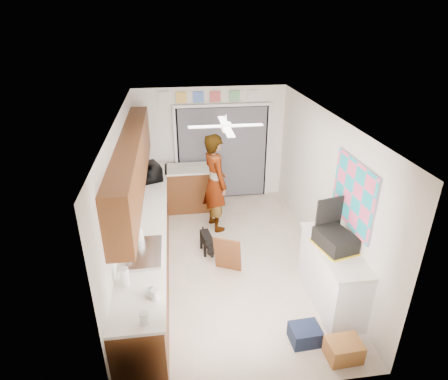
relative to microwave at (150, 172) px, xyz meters
name	(u,v)px	position (x,y,z in m)	size (l,w,h in m)	color
floor	(227,260)	(1.29, -1.52, -1.09)	(5.00, 5.00, 0.00)	beige
ceiling	(228,118)	(1.29, -1.52, 1.41)	(5.00, 5.00, 0.00)	white
wall_back	(211,145)	(1.29, 0.98, 0.16)	(3.20, 3.20, 0.00)	white
wall_front	(263,306)	(1.29, -4.02, 0.16)	(3.20, 3.20, 0.00)	white
wall_left	(124,201)	(-0.31, -1.52, 0.16)	(5.00, 5.00, 0.00)	white
wall_right	(324,189)	(2.89, -1.52, 0.16)	(5.00, 5.00, 0.00)	white
left_base_cabinets	(149,244)	(-0.01, -1.52, -0.64)	(0.60, 4.80, 0.90)	brown
left_countertop	(147,219)	(0.00, -1.52, -0.17)	(0.62, 4.80, 0.04)	white
upper_cabinets	(132,163)	(-0.15, -1.32, 0.71)	(0.32, 4.00, 0.80)	brown
sink_basin	(143,253)	(0.00, -2.52, -0.13)	(0.50, 0.76, 0.06)	silver
faucet	(128,248)	(-0.19, -2.52, -0.04)	(0.03, 0.03, 0.22)	silver
peninsula_base	(191,189)	(0.79, 0.48, -0.64)	(1.00, 0.60, 0.90)	brown
peninsula_top	(190,169)	(0.79, 0.48, -0.17)	(1.04, 0.64, 0.04)	white
back_opening_recess	(223,153)	(1.54, 0.95, -0.04)	(2.00, 0.06, 2.10)	black
curtain_panel	(223,154)	(1.54, 0.91, -0.04)	(1.90, 0.03, 2.05)	slate
door_trim_left	(176,156)	(0.52, 0.92, -0.04)	(0.06, 0.04, 2.10)	white
door_trim_right	(268,152)	(2.56, 0.92, -0.04)	(0.06, 0.04, 2.10)	white
door_trim_head	(223,105)	(1.54, 0.92, 1.03)	(2.10, 0.04, 0.06)	white
header_frame_0	(181,98)	(0.69, 0.95, 1.21)	(0.22, 0.02, 0.22)	#E6C14C
header_frame_1	(198,97)	(1.04, 0.95, 1.21)	(0.22, 0.02, 0.22)	#5079D7
header_frame_2	(215,97)	(1.39, 0.95, 1.21)	(0.22, 0.02, 0.22)	#D24F4F
header_frame_3	(234,96)	(1.79, 0.95, 1.21)	(0.22, 0.02, 0.22)	#6CBE79
header_frame_4	(253,96)	(2.19, 0.95, 1.21)	(0.22, 0.02, 0.22)	silver
route66_sign	(164,98)	(0.34, 0.95, 1.21)	(0.22, 0.02, 0.26)	silver
right_counter_base	(332,276)	(2.64, -2.72, -0.64)	(0.50, 1.40, 0.90)	white
right_counter_top	(335,249)	(2.63, -2.72, -0.17)	(0.54, 1.44, 0.04)	white
abstract_painting	(353,194)	(2.87, -2.52, 0.56)	(0.03, 1.15, 0.95)	#F95C85
ceiling_fan	(226,126)	(1.29, -1.32, 1.23)	(1.14, 1.14, 0.24)	white
microwave	(150,172)	(0.00, 0.00, 0.00)	(0.54, 0.36, 0.30)	black
soap_bottle	(140,233)	(-0.05, -2.22, 0.00)	(0.11, 0.11, 0.30)	silver
cup	(150,292)	(0.14, -3.36, -0.10)	(0.12, 0.12, 0.09)	white
jar_a	(155,294)	(0.19, -3.42, -0.08)	(0.09, 0.09, 0.13)	silver
jar_b	(144,318)	(0.09, -3.77, -0.08)	(0.09, 0.09, 0.14)	silver
paper_towel_roll	(125,277)	(-0.16, -3.13, -0.03)	(0.11, 0.11, 0.24)	white
suitcase	(335,240)	(2.61, -2.71, -0.03)	(0.41, 0.54, 0.23)	black
suitcase_rim	(334,247)	(2.61, -2.71, -0.14)	(0.44, 0.58, 0.02)	yellow
suitcase_lid	(329,214)	(2.61, -2.42, 0.22)	(0.42, 0.03, 0.50)	black
cardboard_box	(344,350)	(2.43, -3.72, -0.96)	(0.42, 0.31, 0.26)	#B67739
navy_crate	(305,334)	(2.04, -3.41, -0.97)	(0.38, 0.32, 0.23)	#141D34
cabinet_door_panel	(227,255)	(1.25, -1.84, -0.76)	(0.44, 0.03, 0.66)	brown
man	(215,183)	(1.23, -0.39, -0.13)	(0.70, 0.46, 1.92)	white
dog	(207,242)	(0.97, -1.23, -0.88)	(0.23, 0.53, 0.41)	black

